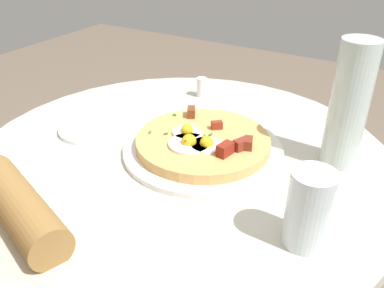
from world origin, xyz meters
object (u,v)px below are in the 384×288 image
at_px(pizza_plate, 203,149).
at_px(bread_plate, 93,128).
at_px(dining_table, 182,215).
at_px(salt_shaker, 202,87).
at_px(water_glass, 309,209).
at_px(water_bottle, 349,105).
at_px(fork, 16,175).
at_px(knife, 36,172).
at_px(breakfast_pizza, 203,142).

height_order(pizza_plate, bread_plate, pizza_plate).
bearing_deg(dining_table, salt_shaker, -68.72).
bearing_deg(water_glass, pizza_plate, -30.59).
relative_size(pizza_plate, water_bottle, 1.34).
height_order(fork, knife, same).
distance_m(bread_plate, salt_shaker, 0.33).
distance_m(knife, salt_shaker, 0.51).
xyz_separation_m(bread_plate, fork, (-0.01, 0.22, 0.00)).
bearing_deg(salt_shaker, water_glass, 135.05).
height_order(dining_table, salt_shaker, salt_shaker).
relative_size(dining_table, water_bottle, 3.53).
bearing_deg(salt_shaker, water_bottle, 159.34).
relative_size(breakfast_pizza, fork, 1.57).
distance_m(dining_table, breakfast_pizza, 0.20).
distance_m(pizza_plate, water_bottle, 0.30).
xyz_separation_m(breakfast_pizza, salt_shaker, (0.15, -0.26, 0.00)).
xyz_separation_m(breakfast_pizza, fork, (0.26, 0.27, -0.02)).
bearing_deg(water_bottle, fork, 35.66).
relative_size(fork, water_bottle, 0.71).
relative_size(breakfast_pizza, knife, 1.57).
bearing_deg(water_bottle, pizza_plate, 22.02).
distance_m(breakfast_pizza, water_glass, 0.31).
xyz_separation_m(pizza_plate, bread_plate, (0.27, 0.05, -0.00)).
xyz_separation_m(knife, water_bottle, (-0.49, -0.35, 0.12)).
bearing_deg(dining_table, pizza_plate, -140.50).
distance_m(fork, knife, 0.04).
distance_m(breakfast_pizza, salt_shaker, 0.30).
bearing_deg(pizza_plate, breakfast_pizza, 107.06).
relative_size(pizza_plate, knife, 1.88).
relative_size(dining_table, salt_shaker, 16.97).
bearing_deg(water_bottle, knife, 35.10).
bearing_deg(water_glass, salt_shaker, -44.95).
xyz_separation_m(dining_table, water_glass, (-0.30, 0.13, 0.23)).
xyz_separation_m(fork, water_bottle, (-0.52, -0.37, 0.12)).
bearing_deg(bread_plate, salt_shaker, -111.78).
relative_size(dining_table, water_glass, 6.97).
relative_size(dining_table, pizza_plate, 2.63).
distance_m(knife, water_glass, 0.51).
height_order(dining_table, water_bottle, water_bottle).
height_order(water_glass, water_bottle, water_bottle).
bearing_deg(knife, water_bottle, 80.13).
bearing_deg(breakfast_pizza, knife, 45.46).
xyz_separation_m(dining_table, bread_plate, (0.23, 0.02, 0.17)).
bearing_deg(salt_shaker, dining_table, 111.28).
height_order(breakfast_pizza, salt_shaker, breakfast_pizza).
height_order(dining_table, water_glass, water_glass).
relative_size(pizza_plate, bread_plate, 2.14).
xyz_separation_m(water_glass, salt_shaker, (0.41, -0.41, -0.04)).
bearing_deg(knife, bread_plate, 144.61).
xyz_separation_m(knife, salt_shaker, (-0.09, -0.50, 0.02)).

